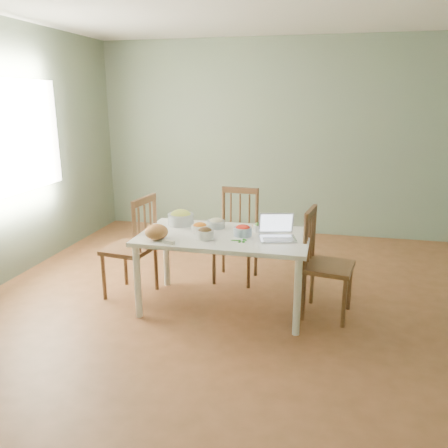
% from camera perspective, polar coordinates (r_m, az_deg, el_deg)
% --- Properties ---
extents(floor, '(5.00, 5.00, 0.00)m').
position_cam_1_polar(floor, '(4.41, 1.58, -9.85)').
color(floor, brown).
rests_on(floor, ground).
extents(wall_back, '(5.00, 0.00, 2.70)m').
position_cam_1_polar(wall_back, '(6.47, 6.19, 10.73)').
color(wall_back, slate).
rests_on(wall_back, ground).
extents(wall_front, '(5.00, 0.00, 2.70)m').
position_cam_1_polar(wall_front, '(1.69, -15.31, -3.80)').
color(wall_front, slate).
rests_on(wall_front, ground).
extents(window_left, '(0.04, 1.60, 1.20)m').
position_cam_1_polar(window_left, '(5.33, -25.11, 9.95)').
color(window_left, white).
rests_on(window_left, ground).
extents(dining_table, '(1.52, 0.85, 0.71)m').
position_cam_1_polar(dining_table, '(4.17, 0.00, -6.04)').
color(dining_table, white).
rests_on(dining_table, floor).
extents(chair_far, '(0.45, 0.44, 0.98)m').
position_cam_1_polar(chair_far, '(4.75, 1.46, -1.58)').
color(chair_far, brown).
rests_on(chair_far, floor).
extents(chair_left, '(0.48, 0.50, 1.01)m').
position_cam_1_polar(chair_left, '(4.48, -11.96, -2.79)').
color(chair_left, brown).
rests_on(chair_left, floor).
extents(chair_right, '(0.47, 0.49, 0.97)m').
position_cam_1_polar(chair_right, '(4.08, 13.16, -4.99)').
color(chair_right, brown).
rests_on(chair_right, floor).
extents(bread_boule, '(0.21, 0.21, 0.13)m').
position_cam_1_polar(bread_boule, '(3.95, -8.57, -0.98)').
color(bread_boule, '#A4683C').
rests_on(bread_boule, dining_table).
extents(butter_stick, '(0.11, 0.06, 0.03)m').
position_cam_1_polar(butter_stick, '(3.82, -7.04, -2.29)').
color(butter_stick, white).
rests_on(butter_stick, dining_table).
extents(bowl_squash, '(0.33, 0.33, 0.14)m').
position_cam_1_polar(bowl_squash, '(4.37, -5.51, 0.83)').
color(bowl_squash, tan).
rests_on(bowl_squash, dining_table).
extents(bowl_carrot, '(0.16, 0.16, 0.09)m').
position_cam_1_polar(bowl_carrot, '(4.12, -3.07, -0.47)').
color(bowl_carrot, '#E45B00').
rests_on(bowl_carrot, dining_table).
extents(bowl_onion, '(0.20, 0.20, 0.09)m').
position_cam_1_polar(bowl_onion, '(4.26, -1.02, 0.12)').
color(bowl_onion, beige).
rests_on(bowl_onion, dining_table).
extents(bowl_mushroom, '(0.18, 0.18, 0.10)m').
position_cam_1_polar(bowl_mushroom, '(3.92, -2.43, -1.21)').
color(bowl_mushroom, black).
rests_on(bowl_mushroom, dining_table).
extents(bowl_redpep, '(0.19, 0.19, 0.10)m').
position_cam_1_polar(bowl_redpep, '(4.01, 2.40, -0.82)').
color(bowl_redpep, '#B21715').
rests_on(bowl_redpep, dining_table).
extents(bowl_broccoli, '(0.16, 0.16, 0.08)m').
position_cam_1_polar(bowl_broccoli, '(4.17, 4.58, -0.35)').
color(bowl_broccoli, '#19410C').
rests_on(bowl_broccoli, dining_table).
extents(flatbread, '(0.26, 0.26, 0.02)m').
position_cam_1_polar(flatbread, '(4.29, 4.97, -0.33)').
color(flatbread, '#D8BA78').
rests_on(flatbread, dining_table).
extents(basil_bunch, '(0.17, 0.17, 0.02)m').
position_cam_1_polar(basil_bunch, '(3.88, 1.86, -2.03)').
color(basil_bunch, '#105208').
rests_on(basil_bunch, dining_table).
extents(laptop, '(0.37, 0.34, 0.21)m').
position_cam_1_polar(laptop, '(3.91, 6.87, -0.50)').
color(laptop, silver).
rests_on(laptop, dining_table).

